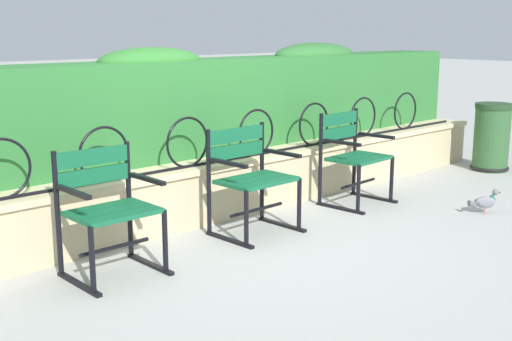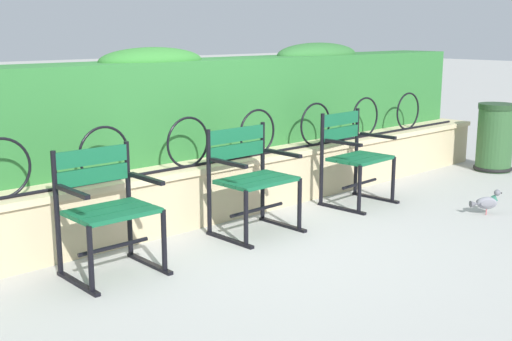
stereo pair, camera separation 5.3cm
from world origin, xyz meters
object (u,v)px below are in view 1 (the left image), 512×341
at_px(park_chair_right, 352,155).
at_px(pigeon_far_side, 485,202).
at_px(park_chair_centre, 250,176).
at_px(park_chair_left, 107,207).
at_px(trash_bin, 491,138).

bearing_deg(park_chair_right, pigeon_far_side, -62.15).
bearing_deg(park_chair_centre, pigeon_far_side, -29.08).
height_order(park_chair_centre, park_chair_right, park_chair_right).
distance_m(park_chair_left, trash_bin, 4.99).
bearing_deg(pigeon_far_side, park_chair_left, 162.41).
distance_m(park_chair_centre, park_chair_right, 1.32).
bearing_deg(park_chair_centre, trash_bin, -2.43).
xyz_separation_m(park_chair_centre, pigeon_far_side, (1.88, -1.04, -0.35)).
relative_size(park_chair_centre, pigeon_far_side, 3.27).
distance_m(park_chair_right, trash_bin, 2.36).
distance_m(park_chair_left, park_chair_right, 2.64).
bearing_deg(park_chair_right, park_chair_left, -178.99).
relative_size(park_chair_right, pigeon_far_side, 3.31).
xyz_separation_m(pigeon_far_side, trash_bin, (1.79, 0.89, 0.26)).
bearing_deg(park_chair_right, park_chair_centre, -179.31).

